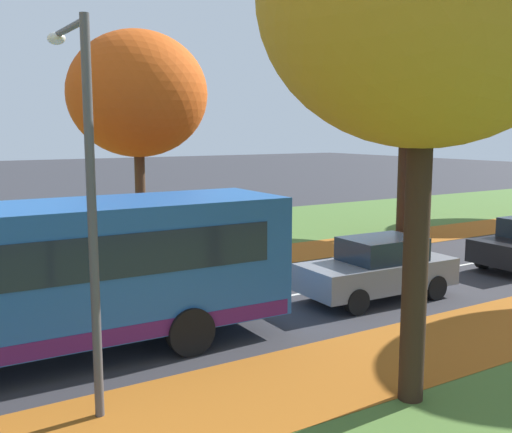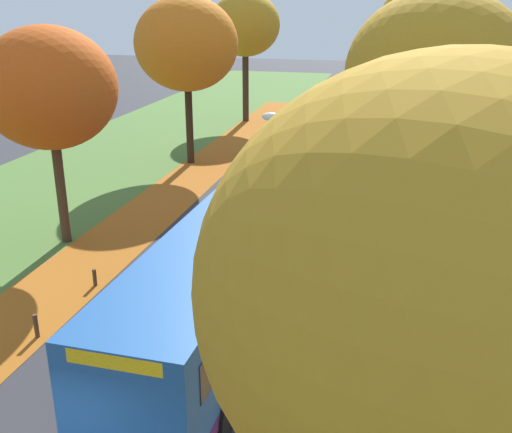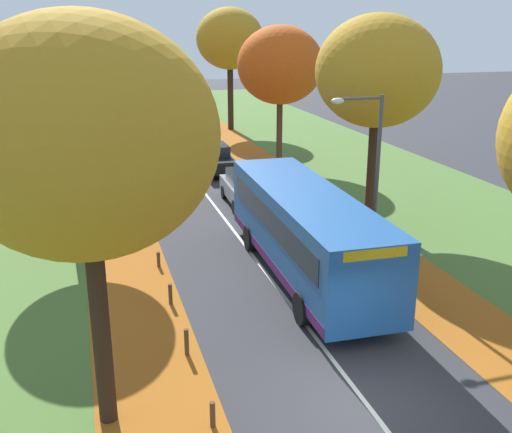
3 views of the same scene
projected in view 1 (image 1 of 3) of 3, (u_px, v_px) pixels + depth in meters
The scene contains 10 objects.
grass_verge_left at pixel (278, 229), 26.72m from camera, with size 12.00×90.00×0.01m, color #476B2D.
leaf_litter_left at pixel (205, 264), 19.71m from camera, with size 2.80×60.00×0.00m, color #9E5619.
leaf_litter_right at pixel (415, 350), 11.98m from camera, with size 2.80×60.00×0.00m, color #9E5619.
road_centre_line at pixel (440, 269), 18.99m from camera, with size 0.12×80.00×0.01m, color silver.
tree_left_near at pixel (138, 95), 19.52m from camera, with size 4.56×4.56×7.59m.
tree_left_mid at pixel (405, 87), 24.90m from camera, with size 5.23×5.23×8.52m.
bollard_fifth at pixel (75, 281), 16.37m from camera, with size 0.12×0.12×0.56m, color #4C3823.
streetlamp_right at pixel (84, 173), 8.97m from camera, with size 1.89×0.28×6.00m.
bus at pixel (20, 276), 11.07m from camera, with size 2.83×10.45×2.98m.
car_grey_lead at pixel (378, 269), 15.52m from camera, with size 1.90×4.26×1.62m.
Camera 1 is at (12.65, 5.21, 4.37)m, focal length 42.00 mm.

